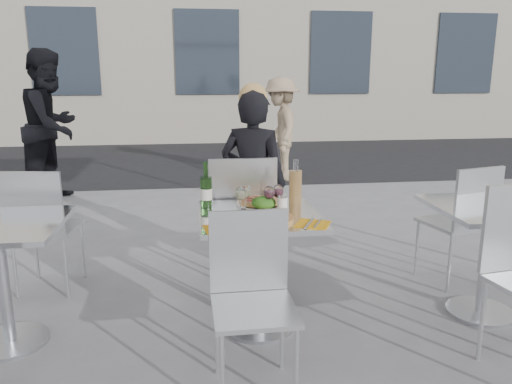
{
  "coord_description": "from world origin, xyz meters",
  "views": [
    {
      "loc": [
        -0.39,
        -2.86,
        1.58
      ],
      "look_at": [
        0.0,
        0.15,
        0.85
      ],
      "focal_mm": 35.0,
      "sensor_mm": 36.0,
      "label": 1
    }
  ],
  "objects": [
    {
      "name": "carafe",
      "position": [
        0.26,
        0.2,
        0.87
      ],
      "size": [
        0.08,
        0.08,
        0.29
      ],
      "color": "#E5B061",
      "rests_on": "main_table"
    },
    {
      "name": "wineglass_white_b",
      "position": [
        -0.07,
        0.12,
        0.86
      ],
      "size": [
        0.07,
        0.07,
        0.16
      ],
      "color": "white",
      "rests_on": "main_table"
    },
    {
      "name": "napkin_left",
      "position": [
        -0.24,
        -0.27,
        0.75
      ],
      "size": [
        0.2,
        0.2,
        0.01
      ],
      "rotation": [
        0.0,
        0.0,
        0.15
      ],
      "color": "#FDB116",
      "rests_on": "main_table"
    },
    {
      "name": "side_table_right",
      "position": [
        1.5,
        0.0,
        0.54
      ],
      "size": [
        0.72,
        0.72,
        0.75
      ],
      "color": "#B7BABF",
      "rests_on": "ground"
    },
    {
      "name": "side_table_left",
      "position": [
        -1.5,
        0.0,
        0.54
      ],
      "size": [
        0.72,
        0.72,
        0.75
      ],
      "color": "#B7BABF",
      "rests_on": "ground"
    },
    {
      "name": "chair_near",
      "position": [
        -0.11,
        -0.54,
        0.53
      ],
      "size": [
        0.41,
        0.43,
        0.9
      ],
      "rotation": [
        0.0,
        0.0,
        0.02
      ],
      "color": "silver",
      "rests_on": "ground"
    },
    {
      "name": "wineglass_red_b",
      "position": [
        0.13,
        0.09,
        0.86
      ],
      "size": [
        0.07,
        0.07,
        0.16
      ],
      "color": "white",
      "rests_on": "main_table"
    },
    {
      "name": "side_chair_rfar",
      "position": [
        1.6,
        0.46,
        0.55
      ],
      "size": [
        0.51,
        0.52,
        0.93
      ],
      "rotation": [
        0.0,
        0.0,
        3.39
      ],
      "color": "silver",
      "rests_on": "ground"
    },
    {
      "name": "ground",
      "position": [
        0.0,
        0.0,
        0.0
      ],
      "size": [
        80.0,
        80.0,
        0.0
      ],
      "primitive_type": "plane",
      "color": "slate"
    },
    {
      "name": "side_chair_lfar",
      "position": [
        -1.47,
        0.7,
        0.55
      ],
      "size": [
        0.47,
        0.48,
        0.93
      ],
      "rotation": [
        0.0,
        0.0,
        3.02
      ],
      "color": "silver",
      "rests_on": "ground"
    },
    {
      "name": "sugar_shaker",
      "position": [
        0.15,
        0.03,
        0.8
      ],
      "size": [
        0.06,
        0.06,
        0.11
      ],
      "color": "white",
      "rests_on": "main_table"
    },
    {
      "name": "woman_diner",
      "position": [
        0.08,
        0.95,
        0.73
      ],
      "size": [
        0.63,
        0.54,
        1.45
      ],
      "primitive_type": "imported",
      "rotation": [
        0.0,
        0.0,
        2.71
      ],
      "color": "black",
      "rests_on": "ground"
    },
    {
      "name": "pizza_near",
      "position": [
        0.01,
        -0.12,
        0.76
      ],
      "size": [
        0.34,
        0.34,
        0.02
      ],
      "color": "tan",
      "rests_on": "main_table"
    },
    {
      "name": "chair_far",
      "position": [
        -0.06,
        0.53,
        0.6
      ],
      "size": [
        0.47,
        0.49,
        1.02
      ],
      "rotation": [
        0.0,
        0.0,
        3.17
      ],
      "color": "silver",
      "rests_on": "ground"
    },
    {
      "name": "wine_bottle",
      "position": [
        -0.31,
        0.18,
        0.86
      ],
      "size": [
        0.07,
        0.08,
        0.29
      ],
      "color": "#2A5821",
      "rests_on": "main_table"
    },
    {
      "name": "pedestrian_a",
      "position": [
        -2.1,
        3.59,
        0.93
      ],
      "size": [
        0.95,
        1.08,
        1.86
      ],
      "primitive_type": "imported",
      "rotation": [
        0.0,
        0.0,
        1.25
      ],
      "color": "black",
      "rests_on": "ground"
    },
    {
      "name": "pedestrian_b",
      "position": [
        0.91,
        4.39,
        0.76
      ],
      "size": [
        0.58,
        0.99,
        1.52
      ],
      "primitive_type": "imported",
      "rotation": [
        0.0,
        0.0,
        4.7
      ],
      "color": "#9C8365",
      "rests_on": "ground"
    },
    {
      "name": "wineglass_red_a",
      "position": [
        0.07,
        0.06,
        0.86
      ],
      "size": [
        0.07,
        0.07,
        0.16
      ],
      "color": "white",
      "rests_on": "main_table"
    },
    {
      "name": "wineglass_white_a",
      "position": [
        -0.11,
        0.07,
        0.86
      ],
      "size": [
        0.07,
        0.07,
        0.16
      ],
      "color": "white",
      "rests_on": "main_table"
    },
    {
      "name": "napkin_right",
      "position": [
        0.27,
        -0.25,
        0.75
      ],
      "size": [
        0.24,
        0.24,
        0.01
      ],
      "rotation": [
        0.0,
        0.0,
        -0.46
      ],
      "color": "#FDB116",
      "rests_on": "main_table"
    },
    {
      "name": "street_asphalt",
      "position": [
        0.0,
        6.5,
        0.0
      ],
      "size": [
        24.0,
        5.0,
        0.0
      ],
      "primitive_type": "cube",
      "color": "black",
      "rests_on": "ground"
    },
    {
      "name": "main_table",
      "position": [
        0.0,
        0.0,
        0.54
      ],
      "size": [
        0.72,
        0.72,
        0.75
      ],
      "color": "#B7BABF",
      "rests_on": "ground"
    },
    {
      "name": "salad_plate",
      "position": [
        0.04,
        0.09,
        0.79
      ],
      "size": [
        0.22,
        0.22,
        0.09
      ],
      "color": "white",
      "rests_on": "main_table"
    },
    {
      "name": "pizza_far",
      "position": [
        0.03,
        0.21,
        0.77
      ],
      "size": [
        0.3,
        0.3,
        0.03
      ],
      "color": "white",
      "rests_on": "main_table"
    }
  ]
}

